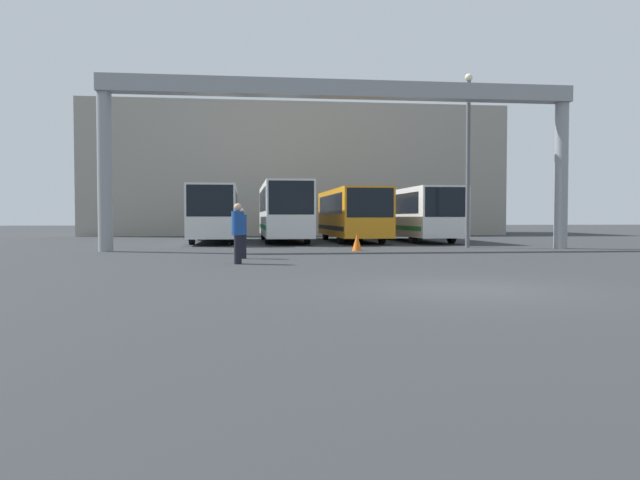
# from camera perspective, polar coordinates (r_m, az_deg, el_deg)

# --- Properties ---
(ground_plane) EXTENTS (200.00, 200.00, 0.00)m
(ground_plane) POSITION_cam_1_polar(r_m,az_deg,el_deg) (12.63, 13.05, -4.41)
(ground_plane) COLOR #2D3033
(building_backdrop) EXTENTS (33.06, 12.00, 10.26)m
(building_backdrop) POSITION_cam_1_polar(r_m,az_deg,el_deg) (53.78, -2.45, 6.05)
(building_backdrop) COLOR gray
(building_backdrop) RESTS_ON ground
(overhead_gantry) EXTENTS (20.55, 0.80, 7.27)m
(overhead_gantry) POSITION_cam_1_polar(r_m,az_deg,el_deg) (27.38, 2.16, 11.43)
(overhead_gantry) COLOR gray
(overhead_gantry) RESTS_ON ground
(bus_slot_0) EXTENTS (2.46, 11.02, 3.09)m
(bus_slot_0) POSITION_cam_1_polar(r_m,az_deg,el_deg) (35.95, -9.58, 2.64)
(bus_slot_0) COLOR silver
(bus_slot_0) RESTS_ON ground
(bus_slot_1) EXTENTS (2.46, 12.44, 3.31)m
(bus_slot_1) POSITION_cam_1_polar(r_m,az_deg,el_deg) (36.70, -3.38, 2.85)
(bus_slot_1) COLOR silver
(bus_slot_1) RESTS_ON ground
(bus_slot_2) EXTENTS (2.61, 10.79, 2.99)m
(bus_slot_2) POSITION_cam_1_polar(r_m,az_deg,el_deg) (36.35, 2.90, 2.57)
(bus_slot_2) COLOR orange
(bus_slot_2) RESTS_ON ground
(bus_slot_3) EXTENTS (2.50, 10.84, 3.04)m
(bus_slot_3) POSITION_cam_1_polar(r_m,az_deg,el_deg) (37.25, 8.87, 2.59)
(bus_slot_3) COLOR silver
(bus_slot_3) RESTS_ON ground
(pedestrian_mid_right) EXTENTS (0.36, 0.36, 1.73)m
(pedestrian_mid_right) POSITION_cam_1_polar(r_m,az_deg,el_deg) (21.57, -7.21, 0.74)
(pedestrian_mid_right) COLOR black
(pedestrian_mid_right) RESTS_ON ground
(pedestrian_near_left) EXTENTS (0.38, 0.38, 1.84)m
(pedestrian_near_left) POSITION_cam_1_polar(r_m,az_deg,el_deg) (19.08, -7.53, 0.75)
(pedestrian_near_left) COLOR black
(pedestrian_near_left) RESTS_ON ground
(traffic_cone) EXTENTS (0.42, 0.42, 0.73)m
(traffic_cone) POSITION_cam_1_polar(r_m,az_deg,el_deg) (26.44, 3.40, -0.19)
(traffic_cone) COLOR orange
(traffic_cone) RESTS_ON ground
(lamp_post) EXTENTS (0.36, 0.36, 8.08)m
(lamp_post) POSITION_cam_1_polar(r_m,az_deg,el_deg) (30.10, 13.39, 7.73)
(lamp_post) COLOR #595B60
(lamp_post) RESTS_ON ground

